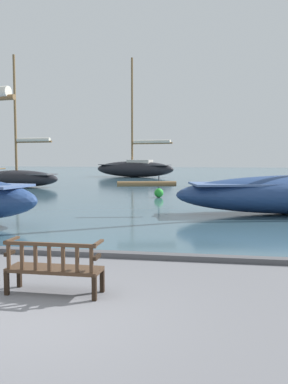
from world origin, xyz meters
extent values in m
plane|color=slate|center=(0.00, 0.00, 0.00)|extent=(160.00, 160.00, 0.00)
cube|color=#385666|center=(0.00, 44.00, 0.04)|extent=(100.00, 80.00, 0.08)
cube|color=#4C4C50|center=(0.00, 3.85, 0.06)|extent=(40.00, 0.30, 0.12)
cube|color=black|center=(-0.74, 1.34, 0.21)|extent=(0.07, 0.07, 0.42)
cube|color=black|center=(0.79, 1.31, 0.21)|extent=(0.07, 0.07, 0.42)
cube|color=black|center=(-0.74, 0.89, 0.21)|extent=(0.07, 0.07, 0.42)
cube|color=black|center=(0.79, 0.86, 0.21)|extent=(0.07, 0.07, 0.42)
cube|color=#422D1E|center=(0.03, 1.10, 0.42)|extent=(1.61, 0.54, 0.06)
cube|color=#422D1E|center=(0.02, 0.88, 0.89)|extent=(1.60, 0.07, 0.06)
cube|color=#422D1E|center=(-0.70, 0.89, 0.66)|extent=(0.06, 0.04, 0.41)
cube|color=#422D1E|center=(-0.46, 0.89, 0.66)|extent=(0.06, 0.04, 0.41)
cube|color=#422D1E|center=(-0.22, 0.88, 0.66)|extent=(0.06, 0.04, 0.41)
cube|color=#422D1E|center=(0.02, 0.88, 0.66)|extent=(0.06, 0.04, 0.41)
cube|color=#422D1E|center=(0.26, 0.88, 0.66)|extent=(0.06, 0.04, 0.41)
cube|color=#422D1E|center=(0.50, 0.87, 0.66)|extent=(0.06, 0.04, 0.41)
cube|color=#422D1E|center=(0.74, 0.87, 0.66)|extent=(0.06, 0.04, 0.41)
cube|color=black|center=(-0.74, 1.02, 0.69)|extent=(0.06, 0.30, 0.06)
cube|color=#422D1E|center=(-0.74, 1.11, 0.90)|extent=(0.07, 0.47, 0.04)
cube|color=black|center=(0.80, 1.00, 0.69)|extent=(0.06, 0.30, 0.06)
cube|color=#422D1E|center=(0.80, 1.09, 0.90)|extent=(0.07, 0.47, 0.04)
ellipsoid|color=black|center=(-11.85, 23.94, 0.69)|extent=(6.89, 3.04, 1.22)
cube|color=#4C4C51|center=(-11.85, 23.94, 1.03)|extent=(6.02, 2.44, 0.08)
cylinder|color=brown|center=(-12.02, 23.97, 5.38)|extent=(0.18, 0.18, 8.62)
cylinder|color=brown|center=(-10.51, 23.68, 3.38)|extent=(3.05, 0.73, 0.14)
cylinder|color=silver|center=(-10.51, 23.68, 3.53)|extent=(2.78, 0.81, 0.29)
cylinder|color=brown|center=(0.05, 10.39, 1.28)|extent=(2.24, 0.74, 0.21)
cylinder|color=brown|center=(-20.17, 36.51, 1.02)|extent=(0.62, 1.52, 0.14)
ellipsoid|color=black|center=(-6.31, 40.07, 0.94)|extent=(9.47, 4.64, 1.72)
cube|color=#4C4C51|center=(-6.31, 40.07, 1.41)|extent=(8.26, 3.80, 0.08)
cube|color=beige|center=(-5.64, 39.88, 1.70)|extent=(2.87, 1.89, 0.50)
cylinder|color=brown|center=(-6.53, 40.13, 7.15)|extent=(0.22, 0.22, 11.39)
cylinder|color=brown|center=(-4.27, 39.50, 3.72)|extent=(4.57, 1.44, 0.18)
cylinder|color=silver|center=(-4.27, 39.50, 3.90)|extent=(4.16, 1.48, 0.36)
sphere|color=green|center=(-0.46, 17.47, 0.33)|extent=(0.50, 0.50, 0.50)
cylinder|color=#2D2D33|center=(-0.46, 17.47, 0.93)|extent=(0.06, 0.06, 0.70)
camera|label=1|loc=(2.73, -5.62, 2.32)|focal=40.00mm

